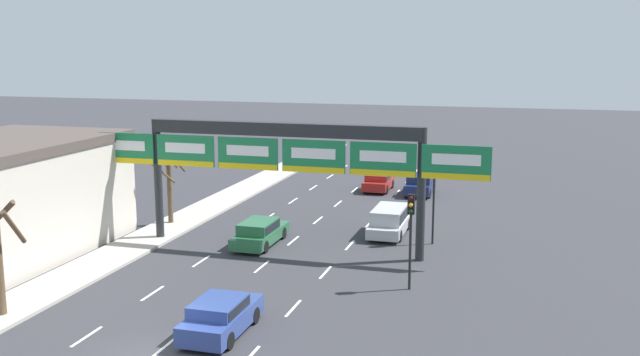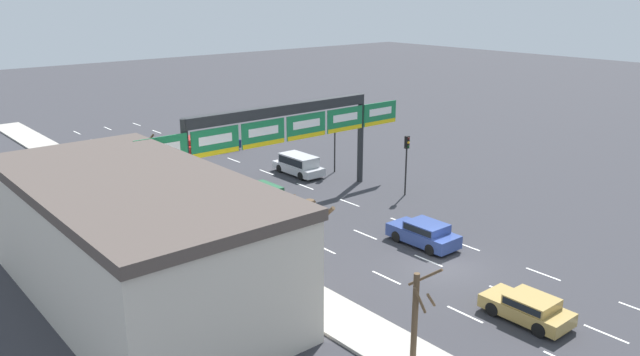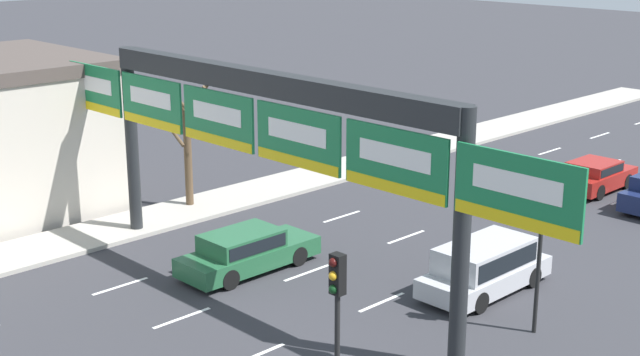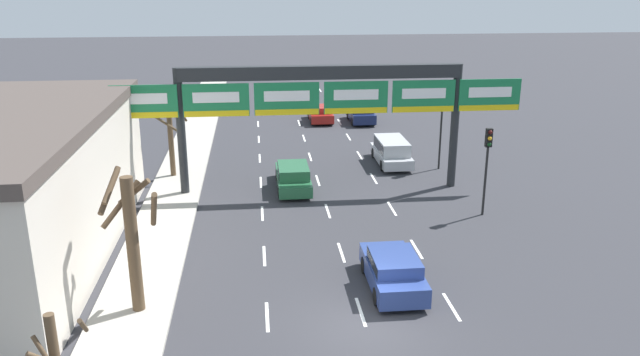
{
  "view_description": "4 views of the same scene",
  "coord_description": "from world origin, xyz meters",
  "px_view_note": "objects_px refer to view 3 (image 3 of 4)",
  "views": [
    {
      "loc": [
        12.25,
        -20.96,
        10.84
      ],
      "look_at": [
        1.91,
        14.85,
        3.92
      ],
      "focal_mm": 40.0,
      "sensor_mm": 36.0,
      "label": 1
    },
    {
      "loc": [
        -24.86,
        -19.32,
        14.25
      ],
      "look_at": [
        -1.05,
        9.03,
        3.12
      ],
      "focal_mm": 35.0,
      "sensor_mm": 36.0,
      "label": 2
    },
    {
      "loc": [
        19.82,
        -2.69,
        11.0
      ],
      "look_at": [
        -0.3,
        16.89,
        3.01
      ],
      "focal_mm": 50.0,
      "sensor_mm": 36.0,
      "label": 3
    },
    {
      "loc": [
        -3.47,
        -18.23,
        11.29
      ],
      "look_at": [
        -1.07,
        4.61,
        3.85
      ],
      "focal_mm": 35.0,
      "sensor_mm": 36.0,
      "label": 4
    }
  ],
  "objects_px": {
    "sign_gantry": "(262,118)",
    "car_red": "(595,175)",
    "suv_silver": "(485,265)",
    "tree_bare_closest": "(188,140)",
    "car_green": "(246,250)",
    "traffic_light_near_gantry": "(337,309)",
    "traffic_light_mid_block": "(542,219)"
  },
  "relations": [
    {
      "from": "car_green",
      "to": "sign_gantry",
      "type": "bearing_deg",
      "value": -17.86
    },
    {
      "from": "traffic_light_mid_block",
      "to": "car_red",
      "type": "bearing_deg",
      "value": 113.02
    },
    {
      "from": "car_red",
      "to": "traffic_light_mid_block",
      "type": "relative_size",
      "value": 0.83
    },
    {
      "from": "sign_gantry",
      "to": "traffic_light_mid_block",
      "type": "relative_size",
      "value": 4.59
    },
    {
      "from": "sign_gantry",
      "to": "car_red",
      "type": "xyz_separation_m",
      "value": [
        1.78,
        17.13,
        -4.75
      ]
    },
    {
      "from": "sign_gantry",
      "to": "suv_silver",
      "type": "height_order",
      "value": "sign_gantry"
    },
    {
      "from": "traffic_light_near_gantry",
      "to": "tree_bare_closest",
      "type": "relative_size",
      "value": 0.85
    },
    {
      "from": "car_red",
      "to": "traffic_light_mid_block",
      "type": "bearing_deg",
      "value": -66.98
    },
    {
      "from": "car_red",
      "to": "tree_bare_closest",
      "type": "height_order",
      "value": "tree_bare_closest"
    },
    {
      "from": "car_green",
      "to": "suv_silver",
      "type": "bearing_deg",
      "value": 32.99
    },
    {
      "from": "car_green",
      "to": "car_red",
      "type": "bearing_deg",
      "value": 78.83
    },
    {
      "from": "car_red",
      "to": "traffic_light_mid_block",
      "type": "height_order",
      "value": "traffic_light_mid_block"
    },
    {
      "from": "tree_bare_closest",
      "to": "car_green",
      "type": "bearing_deg",
      "value": -21.96
    },
    {
      "from": "car_green",
      "to": "car_red",
      "type": "distance_m",
      "value": 16.97
    },
    {
      "from": "car_red",
      "to": "car_green",
      "type": "bearing_deg",
      "value": -101.17
    },
    {
      "from": "sign_gantry",
      "to": "traffic_light_near_gantry",
      "type": "relative_size",
      "value": 4.93
    },
    {
      "from": "sign_gantry",
      "to": "suv_silver",
      "type": "distance_m",
      "value": 8.21
    },
    {
      "from": "car_green",
      "to": "tree_bare_closest",
      "type": "height_order",
      "value": "tree_bare_closest"
    },
    {
      "from": "car_green",
      "to": "traffic_light_near_gantry",
      "type": "distance_m",
      "value": 10.66
    },
    {
      "from": "suv_silver",
      "to": "tree_bare_closest",
      "type": "xyz_separation_m",
      "value": [
        -13.3,
        -1.45,
        1.92
      ]
    },
    {
      "from": "car_green",
      "to": "traffic_light_mid_block",
      "type": "relative_size",
      "value": 1.04
    },
    {
      "from": "car_green",
      "to": "traffic_light_mid_block",
      "type": "height_order",
      "value": "traffic_light_mid_block"
    },
    {
      "from": "car_red",
      "to": "tree_bare_closest",
      "type": "distance_m",
      "value": 17.31
    },
    {
      "from": "traffic_light_near_gantry",
      "to": "tree_bare_closest",
      "type": "bearing_deg",
      "value": 154.09
    },
    {
      "from": "sign_gantry",
      "to": "tree_bare_closest",
      "type": "distance_m",
      "value": 9.33
    },
    {
      "from": "traffic_light_near_gantry",
      "to": "suv_silver",
      "type": "bearing_deg",
      "value": 106.04
    },
    {
      "from": "car_green",
      "to": "traffic_light_near_gantry",
      "type": "height_order",
      "value": "traffic_light_near_gantry"
    },
    {
      "from": "sign_gantry",
      "to": "car_red",
      "type": "distance_m",
      "value": 17.87
    },
    {
      "from": "traffic_light_near_gantry",
      "to": "sign_gantry",
      "type": "bearing_deg",
      "value": 149.36
    },
    {
      "from": "sign_gantry",
      "to": "traffic_light_near_gantry",
      "type": "distance_m",
      "value": 9.13
    },
    {
      "from": "traffic_light_near_gantry",
      "to": "traffic_light_mid_block",
      "type": "bearing_deg",
      "value": 89.66
    },
    {
      "from": "suv_silver",
      "to": "tree_bare_closest",
      "type": "bearing_deg",
      "value": -173.79
    }
  ]
}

